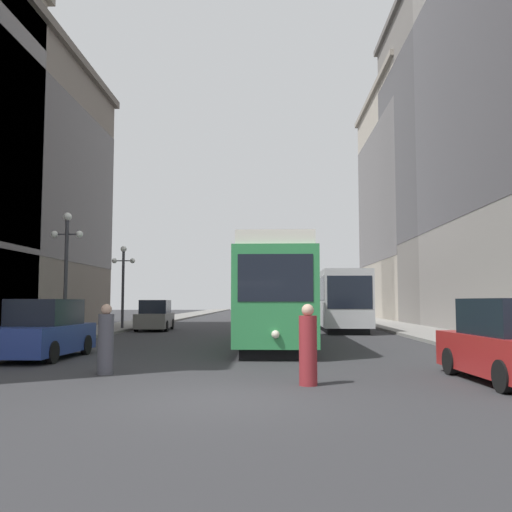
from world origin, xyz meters
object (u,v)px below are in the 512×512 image
Objects in this scene: streetcar at (276,293)px; lamp_post_left_far at (123,273)px; transit_bus at (337,298)px; parked_car_left_mid at (44,331)px; pedestrian_crossing_far at (106,341)px; parked_car_left_near at (155,316)px; lamp_post_left_near at (66,255)px; pedestrian_crossing_near at (308,347)px.

lamp_post_left_far is at bearing 131.87° from streetcar.
transit_bus is 13.23m from lamp_post_left_far.
streetcar is 2.59× the size of lamp_post_left_far.
pedestrian_crossing_far is (2.99, -3.54, -0.06)m from parked_car_left_mid.
parked_car_left_mid is at bearing -93.29° from parked_car_left_near.
parked_car_left_near is at bearing 91.52° from parked_car_left_mid.
lamp_post_left_near is at bearing -104.57° from parked_car_left_near.
parked_car_left_mid is at bearing -74.13° from lamp_post_left_near.
parked_car_left_near is at bearing 168.82° from pedestrian_crossing_near.
lamp_post_left_near reaches higher than transit_bus.
streetcar is at bearing -106.82° from transit_bus.
transit_bus is at bearing 140.54° from pedestrian_crossing_near.
parked_car_left_mid is 2.53× the size of pedestrian_crossing_near.
parked_car_left_near is 1.06× the size of parked_car_left_mid.
streetcar is 7.47× the size of pedestrian_crossing_near.
pedestrian_crossing_near is at bearing -97.34° from transit_bus.
pedestrian_crossing_near is at bearing -65.34° from lamp_post_left_far.
lamp_post_left_near is (-4.89, 10.22, 2.96)m from pedestrian_crossing_far.
parked_car_left_near is at bearing -114.27° from pedestrian_crossing_far.
streetcar is 10.03m from pedestrian_crossing_far.
transit_bus reaches higher than pedestrian_crossing_far.
parked_car_left_mid is 2.55× the size of pedestrian_crossing_far.
streetcar reaches higher than parked_car_left_near.
pedestrian_crossing_near is 1.01× the size of pedestrian_crossing_far.
streetcar is at bearing -7.58° from lamp_post_left_near.
transit_bus is 11.27m from parked_car_left_near.
parked_car_left_mid is at bearing -142.03° from streetcar.
lamp_post_left_far is at bearing 90.00° from lamp_post_left_near.
parked_car_left_mid is at bearing -82.68° from pedestrian_crossing_far.
lamp_post_left_near is at bearing -90.00° from lamp_post_left_far.
lamp_post_left_far reaches higher than parked_car_left_mid.
streetcar is at bearing 38.77° from parked_car_left_mid.
streetcar is at bearing -48.85° from lamp_post_left_far.
lamp_post_left_near is at bearing 173.13° from streetcar.
lamp_post_left_far reaches higher than pedestrian_crossing_near.
pedestrian_crossing_far is (2.99, -19.75, -0.06)m from parked_car_left_near.
pedestrian_crossing_near reaches higher than pedestrian_crossing_far.
parked_car_left_mid is (0.00, -16.22, -0.00)m from parked_car_left_near.
transit_bus is 7.33× the size of pedestrian_crossing_near.
transit_bus is 23.15m from pedestrian_crossing_near.
pedestrian_crossing_near is (7.78, -5.19, -0.05)m from parked_car_left_mid.
transit_bus is at bearing 72.93° from streetcar.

